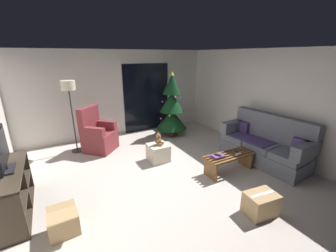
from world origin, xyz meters
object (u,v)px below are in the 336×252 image
at_px(television, 2,151).
at_px(remote_graphite, 235,150).
at_px(remote_white, 239,154).
at_px(cell_phone, 218,155).
at_px(teddy_bear_chestnut, 158,140).
at_px(couch, 265,145).
at_px(coffee_table, 229,160).
at_px(christmas_tree, 172,108).
at_px(book_stack, 218,156).
at_px(cardboard_box_open_near_shelf, 64,224).
at_px(ottoman, 158,153).
at_px(cardboard_box_taped_mid_floor, 261,204).
at_px(media_shelf, 10,196).
at_px(armchair, 98,135).
at_px(floor_lamp, 69,93).

bearing_deg(television, remote_graphite, -7.79).
xyz_separation_m(remote_white, television, (-3.93, 0.73, 0.66)).
height_order(remote_white, cell_phone, cell_phone).
relative_size(remote_white, teddy_bear_chestnut, 0.55).
relative_size(couch, coffee_table, 1.81).
height_order(coffee_table, christmas_tree, christmas_tree).
height_order(remote_white, book_stack, book_stack).
relative_size(remote_white, cell_phone, 1.08).
relative_size(coffee_table, teddy_bear_chestnut, 3.86).
bearing_deg(remote_white, cardboard_box_open_near_shelf, -92.66).
bearing_deg(television, ottoman, 11.00).
bearing_deg(cell_phone, coffee_table, -24.92).
distance_m(book_stack, television, 3.58).
height_order(couch, television, television).
relative_size(teddy_bear_chestnut, cardboard_box_taped_mid_floor, 0.55).
bearing_deg(cardboard_box_open_near_shelf, christmas_tree, 39.62).
xyz_separation_m(coffee_table, television, (-3.78, 0.64, 0.80)).
bearing_deg(cardboard_box_taped_mid_floor, teddy_bear_chestnut, 104.03).
xyz_separation_m(cell_phone, ottoman, (-0.76, 1.15, -0.25)).
distance_m(cardboard_box_taped_mid_floor, cardboard_box_open_near_shelf, 2.87).
relative_size(media_shelf, television, 1.67).
distance_m(armchair, cardboard_box_taped_mid_floor, 3.99).
relative_size(armchair, cardboard_box_taped_mid_floor, 2.20).
relative_size(cell_phone, ottoman, 0.33).
relative_size(remote_white, christmas_tree, 0.08).
bearing_deg(cell_phone, couch, -23.35).
bearing_deg(teddy_bear_chestnut, floor_lamp, 137.40).
distance_m(armchair, teddy_bear_chestnut, 1.68).
distance_m(remote_white, teddy_bear_chestnut, 1.75).
relative_size(media_shelf, teddy_bear_chestnut, 4.91).
bearing_deg(cell_phone, cardboard_box_open_near_shelf, 162.38).
distance_m(armchair, ottoman, 1.68).
bearing_deg(coffee_table, christmas_tree, 88.97).
bearing_deg(cardboard_box_taped_mid_floor, couch, 37.18).
xyz_separation_m(remote_white, book_stack, (-0.46, 0.12, 0.01)).
height_order(couch, ottoman, couch).
xyz_separation_m(remote_graphite, cardboard_box_open_near_shelf, (-3.41, -0.25, -0.24)).
bearing_deg(floor_lamp, remote_graphite, -41.06).
distance_m(christmas_tree, cardboard_box_taped_mid_floor, 3.78).
bearing_deg(floor_lamp, cell_phone, -47.97).
height_order(remote_graphite, media_shelf, media_shelf).
bearing_deg(media_shelf, cell_phone, -9.19).
bearing_deg(couch, christmas_tree, 111.46).
bearing_deg(cell_phone, remote_white, -34.63).
distance_m(cell_phone, ottoman, 1.40).
bearing_deg(armchair, cardboard_box_taped_mid_floor, -65.21).
height_order(cell_phone, christmas_tree, christmas_tree).
bearing_deg(remote_white, coffee_table, -124.89).
xyz_separation_m(remote_white, teddy_bear_chestnut, (-1.22, 1.25, 0.11)).
distance_m(ottoman, teddy_bear_chestnut, 0.32).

